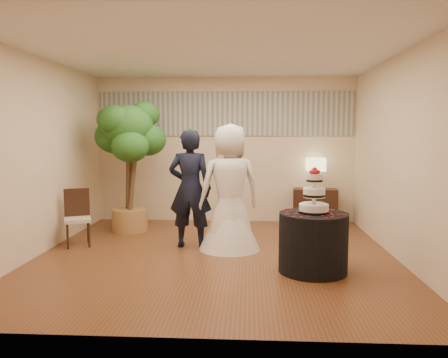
# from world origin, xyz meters

# --- Properties ---
(floor) EXTENTS (5.00, 5.00, 0.00)m
(floor) POSITION_xyz_m (0.00, 0.00, 0.00)
(floor) COLOR brown
(floor) RESTS_ON ground
(ceiling) EXTENTS (5.00, 5.00, 0.00)m
(ceiling) POSITION_xyz_m (0.00, 0.00, 2.80)
(ceiling) COLOR white
(ceiling) RESTS_ON wall_back
(wall_back) EXTENTS (5.00, 0.06, 2.80)m
(wall_back) POSITION_xyz_m (0.00, 2.50, 1.40)
(wall_back) COLOR beige
(wall_back) RESTS_ON ground
(wall_front) EXTENTS (5.00, 0.06, 2.80)m
(wall_front) POSITION_xyz_m (0.00, -2.50, 1.40)
(wall_front) COLOR beige
(wall_front) RESTS_ON ground
(wall_left) EXTENTS (0.06, 5.00, 2.80)m
(wall_left) POSITION_xyz_m (-2.50, 0.00, 1.40)
(wall_left) COLOR beige
(wall_left) RESTS_ON ground
(wall_right) EXTENTS (0.06, 5.00, 2.80)m
(wall_right) POSITION_xyz_m (2.50, 0.00, 1.40)
(wall_right) COLOR beige
(wall_right) RESTS_ON ground
(mural_border) EXTENTS (4.90, 0.02, 0.85)m
(mural_border) POSITION_xyz_m (0.00, 2.48, 2.10)
(mural_border) COLOR #9E9F91
(mural_border) RESTS_ON wall_back
(groom) EXTENTS (0.68, 0.47, 1.79)m
(groom) POSITION_xyz_m (-0.41, 0.47, 0.90)
(groom) COLOR black
(groom) RESTS_ON floor
(bride) EXTENTS (1.16, 1.16, 1.86)m
(bride) POSITION_xyz_m (0.18, 0.39, 0.93)
(bride) COLOR white
(bride) RESTS_ON floor
(cake_table) EXTENTS (1.06, 1.06, 0.74)m
(cake_table) POSITION_xyz_m (1.27, -0.63, 0.37)
(cake_table) COLOR black
(cake_table) RESTS_ON floor
(wedding_cake) EXTENTS (0.37, 0.37, 0.57)m
(wedding_cake) POSITION_xyz_m (1.27, -0.63, 1.03)
(wedding_cake) COLOR white
(wedding_cake) RESTS_ON cake_table
(console) EXTENTS (0.84, 0.43, 0.68)m
(console) POSITION_xyz_m (1.72, 2.25, 0.34)
(console) COLOR black
(console) RESTS_ON floor
(table_lamp) EXTENTS (0.33, 0.33, 0.58)m
(table_lamp) POSITION_xyz_m (1.72, 2.25, 0.97)
(table_lamp) COLOR #D0BB89
(table_lamp) RESTS_ON console
(ficus_tree) EXTENTS (1.54, 1.54, 2.33)m
(ficus_tree) POSITION_xyz_m (-1.63, 1.49, 1.17)
(ficus_tree) COLOR #265D1D
(ficus_tree) RESTS_ON floor
(side_chair) EXTENTS (0.53, 0.54, 0.87)m
(side_chair) POSITION_xyz_m (-2.15, 0.43, 0.43)
(side_chair) COLOR black
(side_chair) RESTS_ON floor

